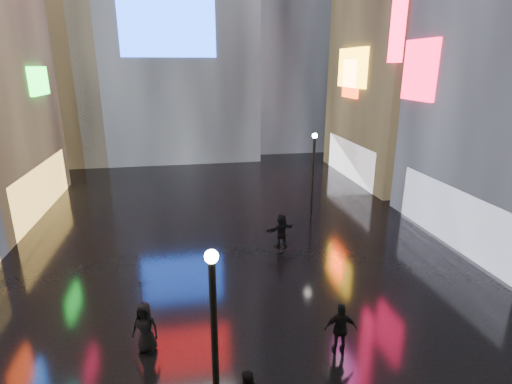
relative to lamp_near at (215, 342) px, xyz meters
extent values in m
plane|color=black|center=(1.73, 12.34, -2.94)|extent=(140.00, 140.00, 0.00)
cube|color=#FFC659|center=(-9.37, 18.34, -1.44)|extent=(0.20, 10.00, 3.00)
cube|color=#1AEB30|center=(-9.12, 20.16, 4.97)|extent=(0.25, 3.00, 1.71)
cube|color=white|center=(12.83, 9.34, -1.44)|extent=(0.20, 9.00, 3.00)
cube|color=#FF0C37|center=(12.58, 13.47, 5.64)|extent=(0.25, 2.99, 3.26)
cube|color=white|center=(12.83, 22.34, -1.44)|extent=(0.20, 9.00, 3.00)
cube|color=yellow|center=(12.58, 22.66, 5.71)|extent=(0.25, 4.92, 2.91)
cube|color=#FF350C|center=(12.58, 22.78, 4.90)|extent=(0.25, 2.63, 2.87)
cube|color=#194CFF|center=(-1.27, 29.24, 9.06)|extent=(8.00, 0.20, 5.00)
cube|color=black|center=(-12.27, 34.34, 10.06)|extent=(10.00, 10.00, 26.00)
cylinder|color=black|center=(0.00, 0.00, -0.44)|extent=(0.16, 0.16, 5.00)
sphere|color=white|center=(0.00, 0.00, 2.11)|extent=(0.30, 0.30, 0.30)
cylinder|color=black|center=(6.86, 13.93, -0.44)|extent=(0.16, 0.16, 5.00)
sphere|color=white|center=(6.86, 13.93, 2.11)|extent=(0.30, 0.30, 0.30)
imported|color=black|center=(4.14, 2.56, -2.07)|extent=(1.08, 0.61, 1.74)
imported|color=black|center=(-1.97, 3.75, -2.08)|extent=(0.97, 0.77, 1.73)
imported|color=black|center=(4.18, 10.58, -2.08)|extent=(1.68, 1.05, 1.73)
imported|color=black|center=(-1.97, 3.75, -0.81)|extent=(1.27, 1.26, 0.81)
camera|label=1|loc=(-0.43, -7.52, 5.89)|focal=28.00mm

